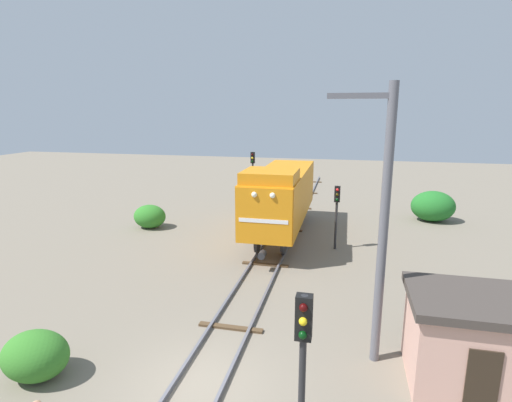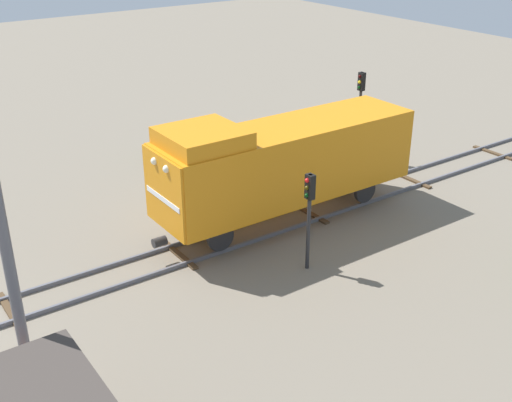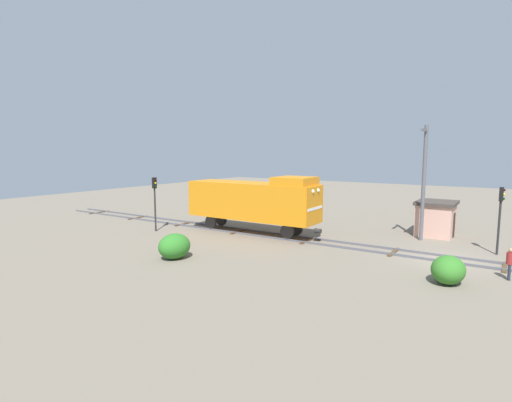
% 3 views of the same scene
% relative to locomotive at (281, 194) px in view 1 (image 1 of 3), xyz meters
% --- Properties ---
extents(ground_plane, '(112.78, 112.78, 0.00)m').
position_rel_locomotive_xyz_m(ground_plane, '(0.00, -14.23, -2.77)').
color(ground_plane, '#756B5B').
extents(railway_track, '(2.40, 75.18, 0.16)m').
position_rel_locomotive_xyz_m(railway_track, '(0.00, -14.23, -2.70)').
color(railway_track, '#595960').
rests_on(railway_track, ground).
extents(locomotive, '(2.90, 11.60, 4.60)m').
position_rel_locomotive_xyz_m(locomotive, '(0.00, 0.00, 0.00)').
color(locomotive, orange).
rests_on(locomotive, railway_track).
extents(traffic_signal_near, '(0.32, 0.34, 4.41)m').
position_rel_locomotive_xyz_m(traffic_signal_near, '(3.20, -16.84, 0.28)').
color(traffic_signal_near, '#262628').
rests_on(traffic_signal_near, ground).
extents(traffic_signal_mid, '(0.32, 0.34, 3.67)m').
position_rel_locomotive_xyz_m(traffic_signal_mid, '(3.40, -1.47, -0.20)').
color(traffic_signal_mid, '#262628').
rests_on(traffic_signal_mid, ground).
extents(traffic_signal_far, '(0.32, 0.34, 4.51)m').
position_rel_locomotive_xyz_m(traffic_signal_far, '(-3.60, 7.53, 0.35)').
color(traffic_signal_far, '#262628').
rests_on(traffic_signal_far, ground).
extents(catenary_mast, '(1.94, 0.28, 8.58)m').
position_rel_locomotive_xyz_m(catenary_mast, '(4.94, -11.82, 1.77)').
color(catenary_mast, '#595960').
rests_on(catenary_mast, ground).
extents(relay_hut, '(3.50, 2.90, 2.74)m').
position_rel_locomotive_xyz_m(relay_hut, '(7.50, -12.42, -1.38)').
color(relay_hut, '#D19E8C').
rests_on(relay_hut, ground).
extents(bush_near, '(2.00, 1.63, 1.45)m').
position_rel_locomotive_xyz_m(bush_near, '(-4.83, -15.00, -2.05)').
color(bush_near, '#337626').
rests_on(bush_near, ground).
extents(bush_mid, '(3.01, 2.46, 2.19)m').
position_rel_locomotive_xyz_m(bush_mid, '(9.99, 6.14, -1.68)').
color(bush_mid, '#216B26').
rests_on(bush_mid, ground).
extents(bush_far, '(2.18, 1.78, 1.58)m').
position_rel_locomotive_xyz_m(bush_far, '(-8.97, 0.03, -1.98)').
color(bush_far, '#2E7626').
rests_on(bush_far, ground).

